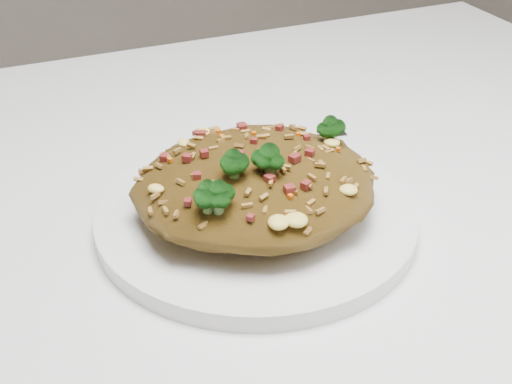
% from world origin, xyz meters
% --- Properties ---
extents(dining_table, '(1.20, 0.80, 0.75)m').
position_xyz_m(dining_table, '(0.00, 0.00, 0.66)').
color(dining_table, white).
rests_on(dining_table, ground).
extents(plate, '(0.24, 0.24, 0.01)m').
position_xyz_m(plate, '(0.10, -0.00, 0.76)').
color(plate, white).
rests_on(plate, dining_table).
extents(fried_rice, '(0.18, 0.17, 0.07)m').
position_xyz_m(fried_rice, '(0.10, -0.00, 0.79)').
color(fried_rice, brown).
rests_on(fried_rice, plate).
extents(fork, '(0.16, 0.04, 0.00)m').
position_xyz_m(fork, '(0.15, 0.09, 0.77)').
color(fork, silver).
rests_on(fork, plate).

